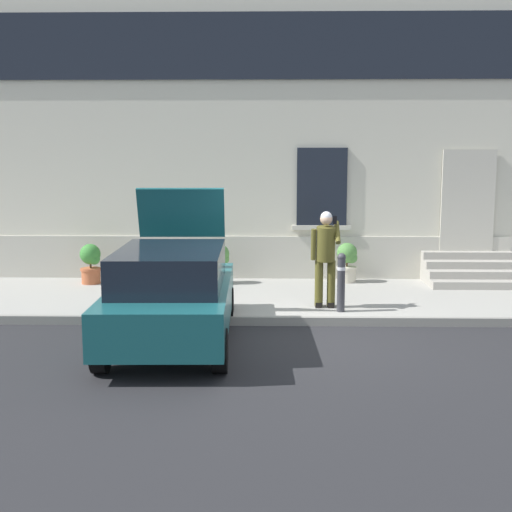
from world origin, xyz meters
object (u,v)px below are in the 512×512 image
bollard_far_left (127,279)px  person_on_phone (326,253)px  bollard_near_person (341,280)px  planter_charcoal (220,263)px  planter_cream (347,261)px  hatchback_car_teal (172,293)px  planter_terracotta (91,263)px

bollard_far_left → person_on_phone: 3.56m
bollard_near_person → planter_charcoal: 3.49m
bollard_far_left → planter_cream: size_ratio=1.22×
person_on_phone → planter_charcoal: bearing=139.9°
hatchback_car_teal → planter_charcoal: (0.41, 4.18, -0.19)m
bollard_near_person → hatchback_car_teal: bearing=-149.9°
person_on_phone → planter_terracotta: 5.36m
planter_charcoal → planter_cream: size_ratio=1.00×
planter_cream → hatchback_car_teal: bearing=-125.8°
bollard_far_left → planter_cream: 5.07m
bollard_far_left → planter_terracotta: 2.84m
planter_charcoal → planter_cream: 2.77m
person_on_phone → planter_terracotta: bearing=163.0°
planter_terracotta → planter_charcoal: bearing=1.4°
planter_charcoal → hatchback_car_teal: bearing=-95.6°
person_on_phone → planter_charcoal: 3.14m
planter_charcoal → bollard_far_left: bearing=-119.2°
hatchback_car_teal → planter_cream: bearing=54.2°
bollard_near_person → person_on_phone: (-0.26, 0.29, 0.44)m
planter_terracotta → planter_cream: 5.53m
hatchback_car_teal → planter_charcoal: size_ratio=4.78×
hatchback_car_teal → person_on_phone: size_ratio=2.35×
person_on_phone → planter_charcoal: person_on_phone is taller
bollard_far_left → planter_terracotta: bollard_far_left is taller
person_on_phone → planter_cream: bearing=82.5°
bollard_near_person → person_on_phone: size_ratio=0.60×
person_on_phone → hatchback_car_teal: bearing=-135.1°
bollard_near_person → person_on_phone: person_on_phone is taller
hatchback_car_teal → bollard_far_left: (-1.04, 1.59, -0.09)m
hatchback_car_teal → person_on_phone: bearing=37.1°
planter_charcoal → planter_cream: bearing=4.6°
bollard_near_person → planter_terracotta: size_ratio=1.22×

